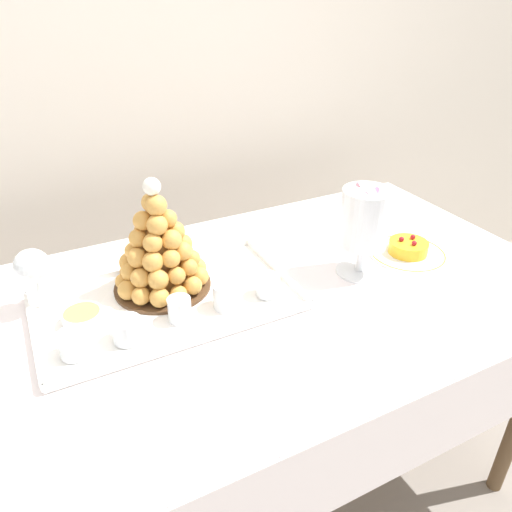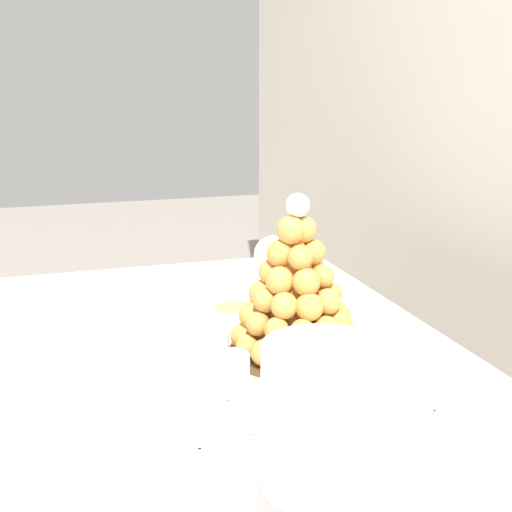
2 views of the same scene
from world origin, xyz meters
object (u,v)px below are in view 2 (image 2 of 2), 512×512
object	(u,v)px
dessert_cup_mid_left	(190,326)
dessert_cup_right	(252,409)
dessert_cup_left	(180,307)
dessert_cup_mid_right	(230,375)
dessert_cup_centre	(214,349)
wine_glass	(272,256)
croquembouche	(296,296)
creme_brulee_ramekin	(234,312)
macaron_goblet	(323,421)
serving_tray	(257,358)

from	to	relation	value
dessert_cup_mid_left	dessert_cup_right	bearing A→B (deg)	2.51
dessert_cup_left	dessert_cup_mid_right	size ratio (longest dim) A/B	0.96
dessert_cup_left	dessert_cup_centre	distance (m)	0.23
dessert_cup_mid_right	dessert_cup_right	world-z (taller)	dessert_cup_mid_right
wine_glass	croquembouche	bearing A→B (deg)	-10.32
dessert_cup_centre	dessert_cup_right	size ratio (longest dim) A/B	0.99
croquembouche	dessert_cup_mid_left	world-z (taller)	croquembouche
dessert_cup_centre	creme_brulee_ramekin	world-z (taller)	dessert_cup_centre
dessert_cup_right	macaron_goblet	bearing A→B (deg)	-1.84
serving_tray	dessert_cup_left	distance (m)	0.24
dessert_cup_mid_right	wine_glass	world-z (taller)	wine_glass
dessert_cup_left	croquembouche	bearing A→B (deg)	34.01
macaron_goblet	dessert_cup_left	bearing A→B (deg)	-179.65
dessert_cup_left	creme_brulee_ramekin	xyz separation A→B (m)	(0.03, 0.10, -0.01)
croquembouche	creme_brulee_ramekin	bearing A→B (deg)	-164.71
dessert_cup_mid_right	wine_glass	bearing A→B (deg)	152.66
croquembouche	serving_tray	bearing A→B (deg)	-98.55
dessert_cup_centre	wine_glass	distance (m)	0.34
dessert_cup_left	dessert_cup_right	distance (m)	0.45
dessert_cup_right	macaron_goblet	world-z (taller)	macaron_goblet
serving_tray	creme_brulee_ramekin	bearing A→B (deg)	176.54
dessert_cup_mid_right	wine_glass	size ratio (longest dim) A/B	0.39
croquembouche	wine_glass	distance (m)	0.28
dessert_cup_centre	macaron_goblet	size ratio (longest dim) A/B	0.23
serving_tray	dessert_cup_mid_left	size ratio (longest dim) A/B	9.57
dessert_cup_centre	creme_brulee_ramekin	xyz separation A→B (m)	(-0.19, 0.09, -0.01)
croquembouche	wine_glass	world-z (taller)	croquembouche
croquembouche	creme_brulee_ramekin	distance (m)	0.23
croquembouche	dessert_cup_left	world-z (taller)	croquembouche
dessert_cup_left	creme_brulee_ramekin	distance (m)	0.11
dessert_cup_centre	dessert_cup_mid_right	bearing A→B (deg)	-1.08
macaron_goblet	wine_glass	size ratio (longest dim) A/B	1.56
wine_glass	creme_brulee_ramekin	bearing A→B (deg)	-54.81
serving_tray	dessert_cup_mid_left	distance (m)	0.15
serving_tray	wine_glass	world-z (taller)	wine_glass
croquembouche	dessert_cup_right	bearing A→B (deg)	-33.99
dessert_cup_right	macaron_goblet	size ratio (longest dim) A/B	0.23
dessert_cup_mid_left	dessert_cup_mid_right	xyz separation A→B (m)	(0.23, 0.01, 0.00)
dessert_cup_centre	creme_brulee_ramekin	size ratio (longest dim) A/B	0.64
dessert_cup_left	dessert_cup_mid_right	world-z (taller)	dessert_cup_mid_right
dessert_cup_right	wine_glass	size ratio (longest dim) A/B	0.36
croquembouche	dessert_cup_mid_left	size ratio (longest dim) A/B	4.55
dessert_cup_mid_right	dessert_cup_right	bearing A→B (deg)	1.02
dessert_cup_centre	dessert_cup_mid_right	size ratio (longest dim) A/B	0.91
serving_tray	dessert_cup_centre	distance (m)	0.08
creme_brulee_ramekin	dessert_cup_right	bearing A→B (deg)	-12.22
serving_tray	dessert_cup_left	world-z (taller)	dessert_cup_left
dessert_cup_centre	dessert_cup_left	bearing A→B (deg)	-176.71
serving_tray	dessert_cup_mid_left	bearing A→B (deg)	-141.34
dessert_cup_centre	creme_brulee_ramekin	distance (m)	0.21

